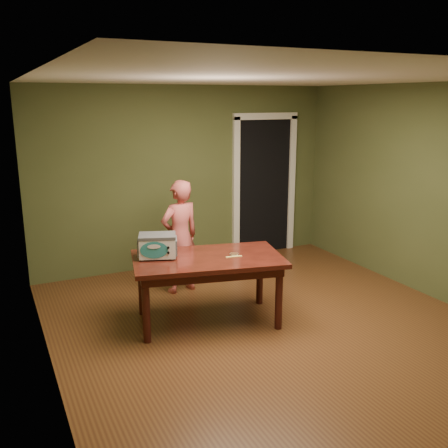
# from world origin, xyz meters

# --- Properties ---
(floor) EXTENTS (5.00, 5.00, 0.00)m
(floor) POSITION_xyz_m (0.00, 0.00, 0.00)
(floor) COLOR brown
(floor) RESTS_ON ground
(room_shell) EXTENTS (4.52, 5.02, 2.61)m
(room_shell) POSITION_xyz_m (0.00, 0.00, 1.71)
(room_shell) COLOR #4C542D
(room_shell) RESTS_ON ground
(doorway) EXTENTS (1.10, 0.66, 2.25)m
(doorway) POSITION_xyz_m (1.30, 2.78, 1.06)
(doorway) COLOR black
(doorway) RESTS_ON ground
(dining_table) EXTENTS (1.76, 1.23, 0.75)m
(dining_table) POSITION_xyz_m (-0.56, 0.48, 0.65)
(dining_table) COLOR black
(dining_table) RESTS_ON floor
(toy_oven) EXTENTS (0.47, 0.39, 0.26)m
(toy_oven) POSITION_xyz_m (-1.05, 0.70, 0.89)
(toy_oven) COLOR #4C4F54
(toy_oven) RESTS_ON dining_table
(baking_pan) EXTENTS (0.10, 0.10, 0.02)m
(baking_pan) POSITION_xyz_m (-0.27, 0.41, 0.76)
(baking_pan) COLOR silver
(baking_pan) RESTS_ON dining_table
(spatula) EXTENTS (0.18, 0.05, 0.01)m
(spatula) POSITION_xyz_m (-0.30, 0.36, 0.75)
(spatula) COLOR #FFE46E
(spatula) RESTS_ON dining_table
(child) EXTENTS (0.58, 0.44, 1.44)m
(child) POSITION_xyz_m (-0.50, 1.46, 0.72)
(child) COLOR #CF5855
(child) RESTS_ON floor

